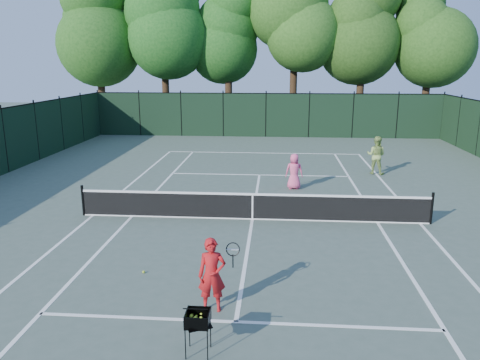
# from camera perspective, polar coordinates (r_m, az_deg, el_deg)

# --- Properties ---
(ground) EXTENTS (90.00, 90.00, 0.00)m
(ground) POSITION_cam_1_polar(r_m,az_deg,el_deg) (15.71, 1.52, -4.82)
(ground) COLOR #46564A
(ground) RESTS_ON ground
(sideline_doubles_left) EXTENTS (0.10, 23.77, 0.01)m
(sideline_doubles_left) POSITION_cam_1_polar(r_m,az_deg,el_deg) (16.88, -17.47, -4.12)
(sideline_doubles_left) COLOR white
(sideline_doubles_left) RESTS_ON ground
(sideline_doubles_right) EXTENTS (0.10, 23.77, 0.01)m
(sideline_doubles_right) POSITION_cam_1_polar(r_m,az_deg,el_deg) (16.39, 21.11, -4.97)
(sideline_doubles_right) COLOR white
(sideline_doubles_right) RESTS_ON ground
(sideline_singles_left) EXTENTS (0.10, 23.77, 0.01)m
(sideline_singles_left) POSITION_cam_1_polar(r_m,az_deg,el_deg) (16.42, -13.01, -4.33)
(sideline_singles_left) COLOR white
(sideline_singles_left) RESTS_ON ground
(sideline_singles_right) EXTENTS (0.10, 23.77, 0.01)m
(sideline_singles_right) POSITION_cam_1_polar(r_m,az_deg,el_deg) (16.05, 16.41, -4.98)
(sideline_singles_right) COLOR white
(sideline_singles_right) RESTS_ON ground
(baseline_far) EXTENTS (10.97, 0.10, 0.01)m
(baseline_far) POSITION_cam_1_polar(r_m,az_deg,el_deg) (27.22, 2.82, 3.32)
(baseline_far) COLOR white
(baseline_far) RESTS_ON ground
(service_line_near) EXTENTS (8.23, 0.10, 0.01)m
(service_line_near) POSITION_cam_1_polar(r_m,az_deg,el_deg) (9.89, -0.49, -16.90)
(service_line_near) COLOR white
(service_line_near) RESTS_ON ground
(service_line_far) EXTENTS (8.23, 0.10, 0.01)m
(service_line_far) POSITION_cam_1_polar(r_m,az_deg,el_deg) (21.86, 2.39, 0.63)
(service_line_far) COLOR white
(service_line_far) RESTS_ON ground
(center_service_line) EXTENTS (0.10, 12.80, 0.01)m
(center_service_line) POSITION_cam_1_polar(r_m,az_deg,el_deg) (15.71, 1.52, -4.81)
(center_service_line) COLOR white
(center_service_line) RESTS_ON ground
(tennis_net) EXTENTS (11.69, 0.09, 1.06)m
(tennis_net) POSITION_cam_1_polar(r_m,az_deg,el_deg) (15.56, 1.53, -3.16)
(tennis_net) COLOR black
(tennis_net) RESTS_ON ground
(fence_far) EXTENTS (24.00, 0.05, 3.00)m
(fence_far) POSITION_cam_1_polar(r_m,az_deg,el_deg) (33.05, 3.17, 7.86)
(fence_far) COLOR black
(fence_far) RESTS_ON ground
(tree_0) EXTENTS (6.40, 6.40, 13.14)m
(tree_0) POSITION_cam_1_polar(r_m,az_deg,el_deg) (38.97, -17.07, 18.05)
(tree_0) COLOR black
(tree_0) RESTS_ON ground
(tree_1) EXTENTS (6.80, 6.80, 13.98)m
(tree_1) POSITION_cam_1_polar(r_m,az_deg,el_deg) (38.03, -9.39, 19.37)
(tree_1) COLOR black
(tree_1) RESTS_ON ground
(tree_2) EXTENTS (6.00, 6.00, 12.40)m
(tree_2) POSITION_cam_1_polar(r_m,az_deg,el_deg) (36.92, -1.45, 18.21)
(tree_2) COLOR black
(tree_2) RESTS_ON ground
(tree_3) EXTENTS (7.00, 7.00, 14.45)m
(tree_3) POSITION_cam_1_polar(r_m,az_deg,el_deg) (37.37, 6.77, 20.04)
(tree_3) COLOR black
(tree_3) RESTS_ON ground
(tree_4) EXTENTS (6.20, 6.20, 12.97)m
(tree_4) POSITION_cam_1_polar(r_m,az_deg,el_deg) (37.10, 14.93, 18.39)
(tree_4) COLOR black
(tree_4) RESTS_ON ground
(tree_5) EXTENTS (5.80, 5.80, 12.23)m
(tree_5) POSITION_cam_1_polar(r_m,az_deg,el_deg) (38.71, 22.37, 16.99)
(tree_5) COLOR black
(tree_5) RESTS_ON ground
(coach) EXTENTS (0.87, 0.68, 1.60)m
(coach) POSITION_cam_1_polar(r_m,az_deg,el_deg) (9.96, -3.42, -11.47)
(coach) COLOR red
(coach) RESTS_ON ground
(player_pink) EXTENTS (0.74, 0.49, 1.48)m
(player_pink) POSITION_cam_1_polar(r_m,az_deg,el_deg) (19.41, 6.63, 1.06)
(player_pink) COLOR #E95284
(player_pink) RESTS_ON ground
(player_green) EXTENTS (1.06, 0.97, 1.78)m
(player_green) POSITION_cam_1_polar(r_m,az_deg,el_deg) (22.80, 16.26, 2.93)
(player_green) COLOR #8EAC56
(player_green) RESTS_ON ground
(ball_hopper) EXTENTS (0.57, 0.57, 0.82)m
(ball_hopper) POSITION_cam_1_polar(r_m,az_deg,el_deg) (8.67, -5.17, -16.50)
(ball_hopper) COLOR black
(ball_hopper) RESTS_ON ground
(loose_ball_midcourt) EXTENTS (0.07, 0.07, 0.07)m
(loose_ball_midcourt) POSITION_cam_1_polar(r_m,az_deg,el_deg) (12.11, -11.67, -10.91)
(loose_ball_midcourt) COLOR #ABCB29
(loose_ball_midcourt) RESTS_ON ground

